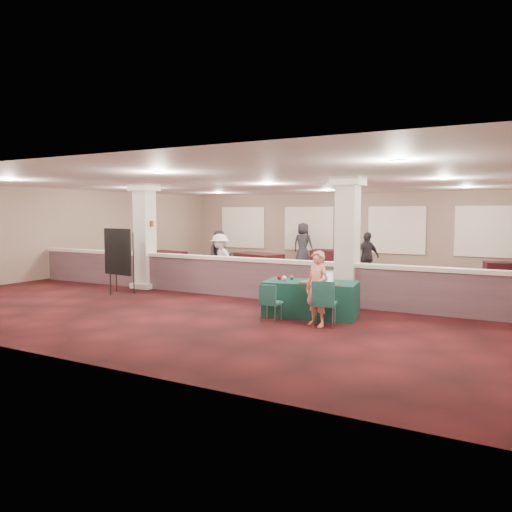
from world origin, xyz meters
The scene contains 32 objects.
ground centered at (0.00, 0.00, 0.00)m, with size 16.00×16.00×0.00m, color #411012.
wall_back centered at (0.00, 8.00, 1.60)m, with size 16.00×0.04×3.20m, color #89705F.
wall_front centered at (0.00, -8.00, 1.60)m, with size 16.00×0.04×3.20m, color #89705F.
wall_left centered at (-8.00, 0.00, 1.60)m, with size 0.04×16.00×3.20m, color #89705F.
ceiling centered at (0.00, 0.00, 3.20)m, with size 16.00×16.00×0.02m, color silver.
partition_wall centered at (0.00, -1.50, 0.57)m, with size 15.60×0.28×1.10m.
column_left centered at (-3.50, -1.50, 1.64)m, with size 0.72×0.72×3.20m.
column_right centered at (3.00, -1.50, 1.64)m, with size 0.72×0.72×3.20m.
sconce_left centered at (-3.78, -1.50, 2.00)m, with size 0.12×0.12×0.18m.
sconce_right centered at (-3.22, -1.50, 2.00)m, with size 0.12×0.12×0.18m.
near_table centered at (2.66, -3.00, 0.40)m, with size 2.06×1.03×0.79m, color #0E342B.
conf_chair_main centered at (3.32, -3.89, 0.57)m, with size 0.58×0.58×0.96m.
conf_chair_side centered at (2.11, -3.97, 0.48)m, with size 0.43×0.43×0.81m.
easel_board centered at (-3.39, -2.79, 1.20)m, with size 1.11×0.60×1.88m.
woman centered at (3.16, -3.85, 0.78)m, with size 0.56×0.38×1.56m, color #FF8C6E.
far_table_front_left centered at (-6.07, 0.30, 0.41)m, with size 2.02×1.01×0.82m, color black.
far_table_front_center centered at (-2.00, 3.00, 0.41)m, with size 2.01×1.00×0.81m, color black.
far_table_front_right centered at (4.16, 0.30, 0.39)m, with size 1.94×0.97×0.79m, color black.
far_table_back_left centered at (-6.49, 3.20, 0.36)m, with size 1.75×0.88×0.71m, color black.
far_table_back_center centered at (-0.20, 6.50, 0.38)m, with size 1.90×0.95×0.77m, color black.
attendee_a centered at (-1.82, 0.20, 0.88)m, with size 0.85×0.47×1.76m, color black.
attendee_b centered at (-1.71, 0.00, 0.83)m, with size 1.06×0.49×1.66m, color beige.
attendee_c centered at (2.13, 3.16, 0.84)m, with size 0.99×0.47×1.68m, color black.
attendee_d centered at (-1.86, 7.00, 0.94)m, with size 0.93×0.50×1.88m, color black.
laptop_base centered at (2.99, -3.00, 0.80)m, with size 0.36×0.25×0.02m, color silver.
laptop_screen centered at (2.97, -2.88, 0.93)m, with size 0.36×0.01×0.24m, color silver.
screen_glow centered at (2.97, -2.89, 0.91)m, with size 0.33×0.00×0.21m, color silver.
knitting centered at (2.76, -3.26, 0.81)m, with size 0.43×0.33×0.03m, color #AF4D1C.
yarn_cream centered at (2.09, -3.20, 0.85)m, with size 0.12×0.12×0.12m, color beige.
yarn_red centered at (1.90, -3.06, 0.85)m, with size 0.11×0.11×0.11m, color maroon.
yarn_grey centered at (2.16, -2.95, 0.85)m, with size 0.11×0.11×0.11m, color #4D4D52.
scissors centered at (3.41, -3.19, 0.80)m, with size 0.13×0.03×0.01m, color red.
Camera 1 is at (6.94, -13.35, 2.34)m, focal length 35.00 mm.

